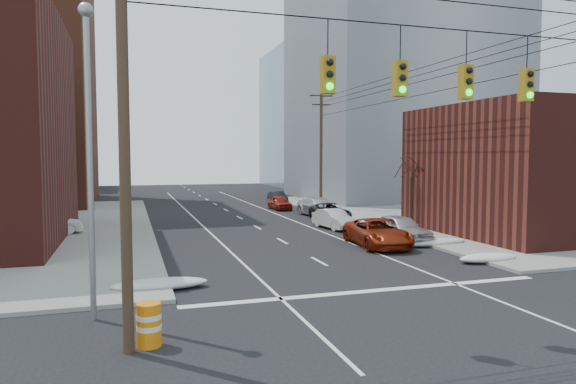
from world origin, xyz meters
TOP-DOWN VIEW (x-y plane):
  - ground at (0.00, 0.00)m, footprint 160.00×160.00m
  - sidewalk_ne at (27.00, 27.00)m, footprint 40.00×40.00m
  - building_brick_far at (-26.00, 74.00)m, footprint 22.00×18.00m
  - building_office at (22.00, 44.00)m, footprint 22.00×20.00m
  - building_glass at (24.00, 70.00)m, footprint 20.00×18.00m
  - building_storefront at (18.00, 16.00)m, footprint 16.00×12.00m
  - utility_pole_left at (-8.50, 3.00)m, footprint 2.20×0.28m
  - utility_pole_far at (8.50, 34.00)m, footprint 2.20×0.28m
  - traffic_signals at (0.10, 2.97)m, footprint 17.00×0.42m
  - street_light at (-9.50, 6.00)m, footprint 0.44×0.44m
  - bare_tree at (9.59, 20.00)m, footprint 2.09×2.20m
  - snow_nw at (-7.40, 9.00)m, footprint 3.50×1.08m
  - snow_ne at (7.40, 9.50)m, footprint 3.00×1.08m
  - snow_east_far at (7.40, 14.00)m, footprint 4.00×1.08m
  - red_pickup at (4.48, 14.87)m, footprint 2.91×5.53m
  - parked_car_a at (6.40, 15.84)m, footprint 2.29×4.71m
  - parked_car_b at (4.80, 21.87)m, footprint 1.87×4.12m
  - parked_car_c at (6.27, 26.19)m, footprint 2.32×4.79m
  - parked_car_d at (6.40, 29.04)m, footprint 2.77×5.44m
  - parked_car_e at (4.80, 34.92)m, footprint 1.62×3.80m
  - parked_car_f at (6.40, 41.18)m, footprint 1.32×3.78m
  - lot_car_a at (-13.05, 23.83)m, footprint 3.86×1.79m
  - lot_car_b at (-14.91, 29.74)m, footprint 5.09×3.57m
  - construction_barrel at (-8.00, 3.29)m, footprint 0.71×0.71m

SIDE VIEW (x-z plane):
  - ground at x=0.00m, z-range 0.00..0.00m
  - sidewalk_ne at x=27.00m, z-range 0.00..0.15m
  - snow_nw at x=-7.40m, z-range 0.00..0.42m
  - snow_ne at x=7.40m, z-range 0.00..0.42m
  - snow_east_far at x=7.40m, z-range 0.00..0.42m
  - construction_barrel at x=-8.00m, z-range 0.02..1.15m
  - parked_car_f at x=6.40m, z-range 0.00..1.25m
  - parked_car_e at x=4.80m, z-range 0.00..1.28m
  - parked_car_b at x=4.80m, z-range 0.00..1.31m
  - parked_car_c at x=6.27m, z-range 0.00..1.31m
  - red_pickup at x=4.48m, z-range 0.00..1.48m
  - parked_car_d at x=6.40m, z-range 0.00..1.51m
  - lot_car_a at x=-13.05m, z-range 0.15..1.38m
  - parked_car_a at x=6.40m, z-range 0.00..1.55m
  - lot_car_b at x=-14.91m, z-range 0.15..1.44m
  - bare_tree at x=9.59m, z-range -0.15..4.79m
  - building_storefront at x=18.00m, z-range 0.00..8.00m
  - street_light at x=-9.50m, z-range 0.88..10.20m
  - utility_pole_left at x=-8.50m, z-range 0.28..11.28m
  - utility_pole_far at x=8.50m, z-range 0.28..11.28m
  - building_brick_far at x=-26.00m, z-range 0.00..12.00m
  - traffic_signals at x=0.10m, z-range 6.16..8.18m
  - building_glass at x=24.00m, z-range 0.00..22.00m
  - building_office at x=22.00m, z-range 0.00..25.00m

